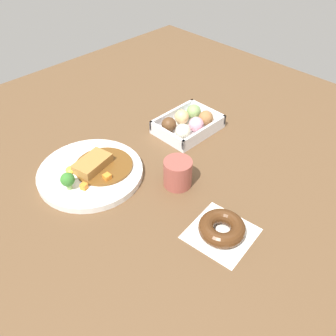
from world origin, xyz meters
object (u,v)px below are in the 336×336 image
(curry_plate, at_px, (91,172))
(coffee_mug, at_px, (178,173))
(chocolate_ring_donut, at_px, (222,229))
(donut_box, at_px, (188,124))

(curry_plate, relative_size, coffee_mug, 3.72)
(curry_plate, xyz_separation_m, coffee_mug, (0.14, -0.19, 0.02))
(curry_plate, bearing_deg, chocolate_ring_donut, -76.01)
(chocolate_ring_donut, height_order, coffee_mug, coffee_mug)
(donut_box, distance_m, chocolate_ring_donut, 0.41)
(donut_box, height_order, chocolate_ring_donut, donut_box)
(curry_plate, distance_m, coffee_mug, 0.23)
(curry_plate, height_order, coffee_mug, coffee_mug)
(curry_plate, distance_m, chocolate_ring_donut, 0.38)
(donut_box, bearing_deg, curry_plate, 173.66)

